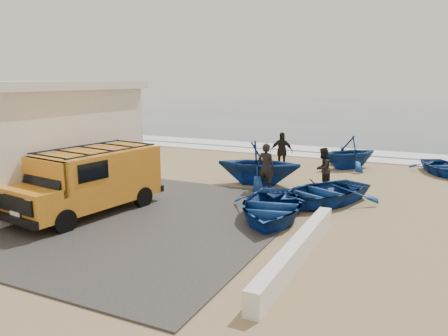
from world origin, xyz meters
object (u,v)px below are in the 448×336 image
(fisherman_middle, at_px, (323,168))
(boat_near_left, at_px, (271,206))
(van, at_px, (91,179))
(fisherman_back, at_px, (281,151))
(boat_far_right, at_px, (445,167))
(fisherman_front, at_px, (266,167))
(boat_mid_left, at_px, (259,163))
(boat_far_left, at_px, (349,152))
(parapet, at_px, (297,250))
(boat_near_right, at_px, (322,192))

(fisherman_middle, bearing_deg, boat_near_left, 7.57)
(van, xyz_separation_m, fisherman_back, (3.43, 9.39, -0.22))
(fisherman_middle, relative_size, fisherman_back, 0.90)
(boat_far_right, xyz_separation_m, fisherman_middle, (-4.56, -5.12, 0.48))
(fisherman_front, bearing_deg, boat_mid_left, -50.08)
(van, distance_m, boat_far_left, 12.94)
(parapet, xyz_separation_m, fisherman_back, (-3.82, 10.25, 0.67))
(parapet, bearing_deg, fisherman_back, 110.44)
(parapet, height_order, van, van)
(van, height_order, boat_mid_left, van)
(boat_near_left, bearing_deg, fisherman_front, 99.99)
(boat_far_right, bearing_deg, boat_near_left, -141.34)
(van, distance_m, boat_near_right, 7.95)
(parapet, xyz_separation_m, boat_near_left, (-1.69, 2.82, 0.15))
(fisherman_middle, bearing_deg, boat_far_right, 152.32)
(fisherman_middle, bearing_deg, van, -28.50)
(parapet, relative_size, van, 1.14)
(boat_far_left, height_order, fisherman_middle, fisherman_middle)
(boat_far_left, xyz_separation_m, fisherman_front, (-2.18, -5.91, 0.13))
(boat_near_left, height_order, boat_near_right, boat_near_right)
(boat_mid_left, xyz_separation_m, boat_far_right, (7.15, 5.57, -0.56))
(parapet, distance_m, fisherman_back, 10.96)
(boat_far_right, bearing_deg, fisherman_back, 174.29)
(parapet, bearing_deg, fisherman_middle, 98.82)
(boat_near_left, relative_size, fisherman_middle, 2.41)
(boat_near_right, bearing_deg, fisherman_middle, 129.89)
(van, relative_size, boat_far_right, 1.52)
(boat_near_left, distance_m, boat_far_left, 9.39)
(parapet, relative_size, boat_near_right, 1.47)
(boat_far_left, relative_size, boat_far_right, 0.90)
(boat_far_right, distance_m, fisherman_middle, 6.87)
(van, relative_size, fisherman_middle, 3.13)
(fisherman_front, xyz_separation_m, fisherman_back, (-0.68, 3.99, -0.01))
(boat_far_right, xyz_separation_m, fisherman_back, (-7.22, -2.38, 0.58))
(boat_near_left, relative_size, boat_far_right, 1.17)
(boat_near_right, xyz_separation_m, boat_mid_left, (-3.10, 1.82, 0.49))
(fisherman_middle, bearing_deg, boat_mid_left, -66.07)
(boat_far_left, height_order, fisherman_front, fisherman_front)
(boat_mid_left, bearing_deg, van, 138.07)
(boat_far_right, relative_size, fisherman_middle, 2.06)
(boat_near_left, bearing_deg, parapet, -71.79)
(boat_near_left, xyz_separation_m, boat_near_right, (1.04, 2.42, 0.00))
(van, xyz_separation_m, boat_far_right, (10.64, 11.76, -0.81))
(van, height_order, fisherman_middle, van)
(boat_far_left, relative_size, fisherman_front, 1.64)
(van, bearing_deg, boat_mid_left, 68.80)
(parapet, relative_size, fisherman_back, 3.19)
(boat_near_right, bearing_deg, boat_far_right, 88.51)
(boat_far_right, bearing_deg, van, -156.07)
(fisherman_front, bearing_deg, boat_near_right, 159.66)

